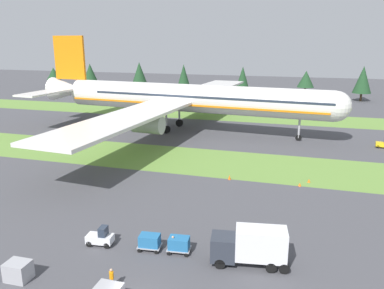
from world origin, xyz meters
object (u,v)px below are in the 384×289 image
baggage_tug (101,237)px  taxiway_marker_0 (309,181)px  cargo_dolly_lead (150,241)px  airliner (181,98)px  taxiway_marker_1 (229,177)px  pushback_tractor (384,144)px  taxiway_marker_2 (300,184)px  ground_crew_marshaller (112,277)px  cargo_dolly_second (179,244)px  ground_crew_loader (173,244)px  uld_container_0 (18,271)px  catering_truck (251,245)px

baggage_tug → taxiway_marker_0: (19.76, 24.06, -0.56)m
cargo_dolly_lead → airliner: bearing=8.3°
baggage_tug → taxiway_marker_1: size_ratio=3.96×
pushback_tractor → taxiway_marker_2: size_ratio=5.50×
airliner → ground_crew_marshaller: 57.88m
cargo_dolly_second → ground_crew_loader: ground_crew_loader is taller
baggage_tug → uld_container_0: bearing=145.7°
airliner → baggage_tug: (7.93, -50.33, -6.60)m
taxiway_marker_0 → airliner: bearing=136.5°
taxiway_marker_0 → ground_crew_loader: bearing=-118.0°
baggage_tug → catering_truck: (14.68, 0.69, 1.14)m
uld_container_0 → taxiway_marker_1: uld_container_0 is taller
cargo_dolly_second → ground_crew_loader: (-0.54, -0.19, 0.03)m
airliner → taxiway_marker_2: bearing=47.8°
cargo_dolly_lead → pushback_tractor: 54.34m
pushback_tractor → ground_crew_marshaller: size_ratio=1.55×
cargo_dolly_lead → taxiway_marker_0: 27.77m
cargo_dolly_lead → catering_truck: catering_truck is taller
ground_crew_marshaller → taxiway_marker_2: size_ratio=3.55×
airliner → uld_container_0: bearing=8.7°
airliner → pushback_tractor: airliner is taller
pushback_tractor → ground_crew_loader: (-25.84, -46.33, 0.13)m
taxiway_marker_2 → pushback_tractor: bearing=59.5°
pushback_tractor → ground_crew_loader: pushback_tractor is taller
catering_truck → pushback_tractor: size_ratio=2.68×
baggage_tug → ground_crew_marshaller: baggage_tug is taller
cargo_dolly_lead → uld_container_0: 11.66m
pushback_tractor → ground_crew_marshaller: bearing=156.0°
uld_container_0 → taxiway_marker_1: bearing=66.9°
ground_crew_loader → catering_truck: bearing=151.7°
airliner → cargo_dolly_lead: airliner is taller
ground_crew_loader → airliner: bearing=-101.3°
taxiway_marker_0 → taxiway_marker_1: size_ratio=0.75×
cargo_dolly_lead → taxiway_marker_0: (14.77, 23.51, -0.66)m
cargo_dolly_second → ground_crew_marshaller: (-3.57, -6.74, 0.03)m
airliner → ground_crew_loader: size_ratio=49.26×
uld_container_0 → taxiway_marker_2: bearing=52.6°
pushback_tractor → taxiway_marker_1: pushback_tractor is taller
cargo_dolly_lead → ground_crew_marshaller: bearing=167.6°
taxiway_marker_2 → airliner: bearing=133.2°
airliner → catering_truck: airliner is taller
airliner → uld_container_0: (4.14, -57.44, -6.59)m
baggage_tug → ground_crew_marshaller: size_ratio=1.57×
airliner → ground_crew_loader: (15.27, -49.65, -6.46)m
ground_crew_loader → uld_container_0: 13.58m
airliner → uld_container_0: size_ratio=42.85×
uld_container_0 → baggage_tug: bearing=61.9°
ground_crew_marshaller → ground_crew_loader: same height
cargo_dolly_second → taxiway_marker_2: cargo_dolly_second is taller
pushback_tractor → uld_container_0: (-36.97, -54.12, 0.01)m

